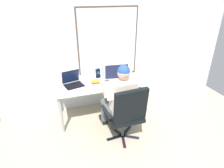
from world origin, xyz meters
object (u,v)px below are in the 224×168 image
desk (98,86)px  desk_speaker (98,73)px  office_chair (127,112)px  crt_monitor (115,69)px  laptop (72,81)px  wine_glass (131,77)px  person_seated (120,98)px  book_stack (95,82)px

desk → desk_speaker: bearing=72.1°
office_chair → crt_monitor: crt_monitor is taller
office_chair → laptop: office_chair is taller
office_chair → crt_monitor: (0.09, 0.84, 0.38)m
crt_monitor → wine_glass: size_ratio=3.17×
desk → office_chair: office_chair is taller
person_seated → book_stack: 0.61m
crt_monitor → book_stack: 0.43m
wine_glass → book_stack: wine_glass is taller
person_seated → wine_glass: person_seated is taller
crt_monitor → laptop: crt_monitor is taller
wine_glass → desk_speaker: size_ratio=0.85×
desk → laptop: size_ratio=4.17×
wine_glass → laptop: bearing=167.7°
wine_glass → desk_speaker: desk_speaker is taller
crt_monitor → book_stack: size_ratio=2.92×
office_chair → crt_monitor: bearing=83.6°
office_chair → book_stack: bearing=110.4°
laptop → desk: bearing=-1.6°
crt_monitor → office_chair: bearing=-96.4°
desk → book_stack: bearing=-137.5°
crt_monitor → desk_speaker: size_ratio=2.71×
laptop → wine_glass: bearing=-12.3°
desk_speaker → book_stack: size_ratio=1.08×
laptop → person_seated: bearing=-41.5°
desk → crt_monitor: crt_monitor is taller
crt_monitor → desk_speaker: (-0.28, 0.17, -0.11)m
wine_glass → crt_monitor: bearing=138.7°
office_chair → person_seated: bearing=94.3°
office_chair → person_seated: 0.28m
laptop → book_stack: 0.40m
laptop → book_stack: laptop is taller
person_seated → office_chair: bearing=-85.7°
desk_speaker → person_seated: bearing=-77.2°
crt_monitor → wine_glass: (0.24, -0.21, -0.10)m
person_seated → laptop: bearing=138.5°
office_chair → book_stack: size_ratio=6.12×
person_seated → crt_monitor: (0.11, 0.58, 0.27)m
laptop → crt_monitor: bearing=-1.1°
office_chair → wine_glass: 0.77m
office_chair → laptop: 1.13m
office_chair → person_seated: (-0.02, 0.26, 0.10)m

